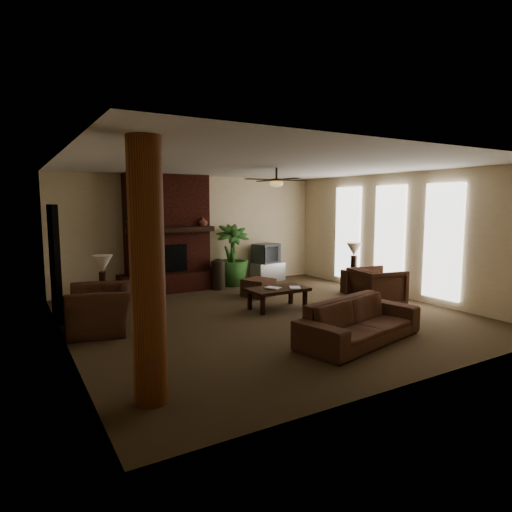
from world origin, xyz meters
TOP-DOWN VIEW (x-y plane):
  - room_shell at (0.00, 0.00)m, footprint 7.00×7.00m
  - fireplace at (-0.80, 3.22)m, footprint 2.40×0.70m
  - windows at (3.45, 0.20)m, footprint 0.08×3.65m
  - log_column at (-2.95, -2.40)m, footprint 0.36×0.36m
  - doorway at (-3.44, 1.80)m, footprint 0.10×1.00m
  - ceiling_fan at (0.40, 0.30)m, footprint 1.35×1.35m
  - sofa at (0.42, -2.03)m, footprint 2.30×1.12m
  - armchair_left at (-2.89, 0.55)m, footprint 0.99×1.29m
  - armchair_right at (2.24, -0.62)m, footprint 0.97×1.01m
  - coffee_table at (0.46, 0.34)m, footprint 1.20×0.70m
  - ottoman at (0.75, 1.57)m, footprint 0.79×0.79m
  - tv_stand at (1.99, 3.15)m, footprint 0.89×0.58m
  - tv at (1.94, 3.14)m, footprint 0.77×0.69m
  - floor_vase at (0.30, 2.75)m, footprint 0.34×0.34m
  - floor_plant at (0.85, 3.09)m, footprint 1.15×1.71m
  - side_table_left at (-2.78, 1.14)m, footprint 0.61×0.61m
  - lamp_left at (-2.72, 1.17)m, footprint 0.42×0.42m
  - side_table_right at (2.87, 0.66)m, footprint 0.55×0.55m
  - lamp_right at (2.84, 0.69)m, footprint 0.37×0.37m
  - mantel_plant at (-1.70, 3.01)m, footprint 0.39×0.43m
  - mantel_vase at (-0.00, 2.95)m, footprint 0.28×0.28m
  - book_a at (0.25, 0.28)m, footprint 0.20×0.12m
  - book_b at (0.66, 0.20)m, footprint 0.19×0.13m

SIDE VIEW (x-z plane):
  - ottoman at x=0.75m, z-range 0.00..0.40m
  - tv_stand at x=1.99m, z-range 0.00..0.50m
  - side_table_left at x=-2.78m, z-range 0.00..0.55m
  - side_table_right at x=2.87m, z-range 0.00..0.55m
  - coffee_table at x=0.46m, z-range 0.16..0.59m
  - floor_vase at x=0.30m, z-range 0.05..0.82m
  - sofa at x=0.42m, z-range 0.00..0.87m
  - floor_plant at x=0.85m, z-range 0.00..0.88m
  - armchair_right at x=2.24m, z-range 0.00..0.91m
  - armchair_left at x=-2.89m, z-range 0.00..1.01m
  - book_a at x=0.25m, z-range 0.43..0.72m
  - book_b at x=0.66m, z-range 0.43..0.72m
  - tv at x=1.94m, z-range 0.50..1.02m
  - lamp_left at x=-2.72m, z-range 0.68..1.33m
  - lamp_right at x=2.84m, z-range 0.68..1.33m
  - doorway at x=-3.44m, z-range 0.00..2.10m
  - fireplace at x=-0.80m, z-range -0.24..2.56m
  - windows at x=3.45m, z-range 0.17..2.53m
  - log_column at x=-2.95m, z-range 0.00..2.80m
  - room_shell at x=0.00m, z-range -2.10..4.90m
  - mantel_vase at x=0.00m, z-range 1.56..1.78m
  - mantel_plant at x=-1.70m, z-range 1.56..1.89m
  - ceiling_fan at x=0.40m, z-range 2.34..2.72m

